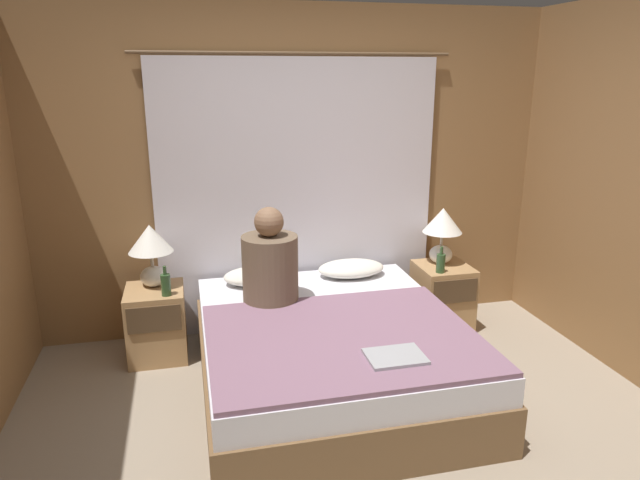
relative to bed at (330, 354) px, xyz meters
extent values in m
plane|color=gray|center=(0.00, -0.74, -0.24)|extent=(16.00, 16.00, 0.00)
cube|color=olive|center=(0.00, 1.08, 1.01)|extent=(4.09, 0.06, 2.50)
cube|color=silver|center=(0.00, 1.02, 0.82)|extent=(2.18, 0.02, 2.12)
cylinder|color=brown|center=(0.00, 1.02, 1.90)|extent=(2.38, 0.02, 0.02)
cube|color=brown|center=(0.00, 0.00, -0.08)|extent=(1.64, 1.94, 0.31)
cube|color=silver|center=(0.00, 0.00, 0.16)|extent=(1.60, 1.90, 0.17)
cube|color=#A87F51|center=(-1.12, 0.71, 0.02)|extent=(0.41, 0.43, 0.52)
cube|color=#4C3823|center=(-1.12, 0.49, 0.15)|extent=(0.36, 0.02, 0.19)
cube|color=#A87F51|center=(1.12, 0.71, 0.02)|extent=(0.41, 0.43, 0.52)
cube|color=#4C3823|center=(1.12, 0.49, 0.15)|extent=(0.36, 0.02, 0.19)
ellipsoid|color=silver|center=(-1.12, 0.78, 0.36)|extent=(0.18, 0.18, 0.15)
cylinder|color=#B2A893|center=(-1.12, 0.78, 0.49)|extent=(0.02, 0.02, 0.11)
cone|color=white|center=(-1.12, 0.78, 0.64)|extent=(0.31, 0.31, 0.20)
ellipsoid|color=silver|center=(1.12, 0.78, 0.36)|extent=(0.18, 0.18, 0.15)
cylinder|color=#B2A893|center=(1.12, 0.78, 0.49)|extent=(0.02, 0.02, 0.11)
cone|color=white|center=(1.12, 0.78, 0.64)|extent=(0.31, 0.31, 0.20)
ellipsoid|color=silver|center=(-0.36, 0.76, 0.30)|extent=(0.52, 0.33, 0.12)
ellipsoid|color=silver|center=(0.36, 0.76, 0.30)|extent=(0.52, 0.33, 0.12)
cube|color=slate|center=(0.00, -0.30, 0.26)|extent=(1.58, 1.28, 0.03)
cylinder|color=brown|center=(-0.33, 0.38, 0.48)|extent=(0.38, 0.38, 0.47)
sphere|color=#846047|center=(-0.33, 0.38, 0.82)|extent=(0.20, 0.20, 0.20)
cylinder|color=#2D4C28|center=(-1.03, 0.57, 0.36)|extent=(0.07, 0.07, 0.15)
cylinder|color=#2D4C28|center=(-1.03, 0.57, 0.46)|extent=(0.02, 0.02, 0.06)
cylinder|color=#2D4C28|center=(1.02, 0.57, 0.36)|extent=(0.07, 0.07, 0.15)
cylinder|color=#2D4C28|center=(1.02, 0.57, 0.46)|extent=(0.02, 0.02, 0.06)
cube|color=#9EA0A5|center=(0.20, -0.63, 0.28)|extent=(0.31, 0.24, 0.02)
camera|label=1|loc=(-0.84, -3.25, 1.76)|focal=32.00mm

